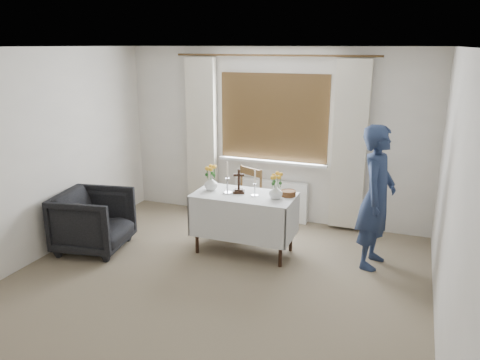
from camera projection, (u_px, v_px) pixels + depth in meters
name	position (u px, v px, depth m)	size (l,w,h in m)	color
ground	(202.00, 297.00, 4.86)	(5.00, 5.00, 0.00)	gray
altar_table	(244.00, 223.00, 5.81)	(1.24, 0.64, 0.76)	silver
wooden_chair	(242.00, 203.00, 6.34)	(0.42, 0.42, 0.92)	#53361C
armchair	(94.00, 221.00, 5.90)	(0.82, 0.84, 0.76)	black
person	(377.00, 197.00, 5.35)	(0.61, 0.40, 1.68)	#21324E
radiator	(271.00, 200.00, 6.95)	(1.10, 0.10, 0.60)	white
wooden_cross	(239.00, 181.00, 5.72)	(0.14, 0.10, 0.31)	black
candlestick_left	(227.00, 178.00, 5.70)	(0.11, 0.11, 0.40)	silver
candlestick_right	(255.00, 183.00, 5.61)	(0.09, 0.09, 0.31)	silver
flower_vase_left	(211.00, 183.00, 5.85)	(0.17, 0.17, 0.18)	silver
flower_vase_right	(276.00, 192.00, 5.53)	(0.16, 0.16, 0.17)	silver
wicker_basket	(288.00, 193.00, 5.64)	(0.18, 0.18, 0.07)	brown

